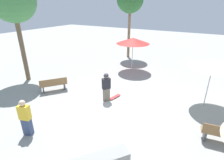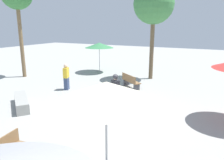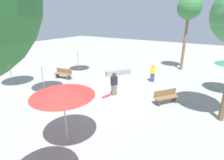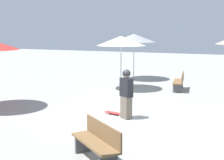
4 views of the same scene
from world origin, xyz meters
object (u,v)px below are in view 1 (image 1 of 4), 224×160
object	(u,v)px
skateboard	(115,97)
bench_far	(54,85)
shade_umbrella_cream	(214,63)
skater_main	(106,86)
palm_tree_right	(130,0)
bystander_watching	(25,118)
shade_umbrella_red	(133,41)
palm_tree_center_right	(12,0)

from	to	relation	value
skateboard	bench_far	xyz separation A→B (m)	(1.14, -3.65, 0.37)
shade_umbrella_cream	skateboard	bearing A→B (deg)	-70.06
skater_main	palm_tree_right	world-z (taller)	palm_tree_right
skater_main	bystander_watching	bearing A→B (deg)	-167.02
bystander_watching	palm_tree_right	bearing A→B (deg)	77.58
bench_far	palm_tree_right	xyz separation A→B (m)	(-9.26, 0.58, 4.88)
palm_tree_right	skater_main	bearing A→B (deg)	18.07
shade_umbrella_red	palm_tree_center_right	world-z (taller)	palm_tree_center_right
skateboard	shade_umbrella_red	distance (m)	5.34
skater_main	bench_far	bearing A→B (deg)	131.89
bench_far	bystander_watching	world-z (taller)	bystander_watching
shade_umbrella_cream	shade_umbrella_red	bearing A→B (deg)	-118.95
shade_umbrella_red	bystander_watching	bearing A→B (deg)	-2.88
palm_tree_right	palm_tree_center_right	bearing A→B (deg)	-21.74
bench_far	palm_tree_center_right	distance (m)	5.60
skateboard	palm_tree_center_right	world-z (taller)	palm_tree_center_right
skateboard	shade_umbrella_cream	world-z (taller)	shade_umbrella_cream
palm_tree_center_right	bystander_watching	distance (m)	7.62
skater_main	bench_far	size ratio (longest dim) A/B	1.05
shade_umbrella_cream	palm_tree_center_right	distance (m)	11.68
skater_main	palm_tree_center_right	xyz separation A→B (m)	(0.30, -6.37, 4.29)
skater_main	palm_tree_center_right	bearing A→B (deg)	123.85
skater_main	skateboard	distance (m)	0.99
palm_tree_center_right	shade_umbrella_red	bearing A→B (deg)	134.70
bench_far	bystander_watching	size ratio (longest dim) A/B	0.98
bench_far	bystander_watching	distance (m)	3.92
skateboard	palm_tree_center_right	bearing A→B (deg)	108.46
bystander_watching	skateboard	bearing A→B (deg)	51.40
skateboard	shade_umbrella_cream	xyz separation A→B (m)	(-1.61, 4.45, 2.29)
skater_main	bystander_watching	size ratio (longest dim) A/B	1.02
shade_umbrella_red	bench_far	bearing A→B (deg)	-23.68
palm_tree_center_right	bystander_watching	size ratio (longest dim) A/B	4.17
palm_tree_right	bystander_watching	size ratio (longest dim) A/B	4.17
skater_main	skateboard	xyz separation A→B (m)	(-0.50, 0.26, -0.81)
shade_umbrella_cream	shade_umbrella_red	world-z (taller)	shade_umbrella_red
shade_umbrella_cream	shade_umbrella_red	size ratio (longest dim) A/B	0.99
shade_umbrella_cream	palm_tree_right	world-z (taller)	palm_tree_right
skateboard	bench_far	bearing A→B (deg)	118.96
shade_umbrella_red	palm_tree_right	distance (m)	4.93
bench_far	shade_umbrella_red	size ratio (longest dim) A/B	0.59
skateboard	palm_tree_right	xyz separation A→B (m)	(-8.12, -3.07, 5.25)
bench_far	palm_tree_center_right	size ratio (longest dim) A/B	0.23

